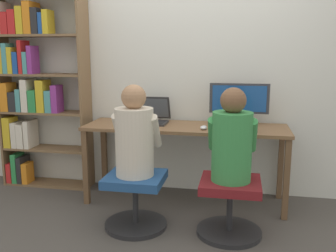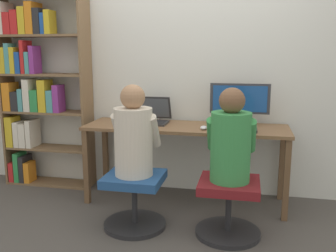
# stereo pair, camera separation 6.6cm
# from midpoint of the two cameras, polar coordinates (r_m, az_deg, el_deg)

# --- Properties ---
(ground_plane) EXTENTS (14.00, 14.00, 0.00)m
(ground_plane) POSITION_cam_midpoint_polar(r_m,az_deg,el_deg) (3.47, 1.29, -13.04)
(ground_plane) COLOR #4C4742
(wall_back) EXTENTS (10.00, 0.05, 2.60)m
(wall_back) POSITION_cam_midpoint_polar(r_m,az_deg,el_deg) (3.80, 3.01, 9.27)
(wall_back) COLOR silver
(wall_back) RESTS_ON ground_plane
(desk) EXTENTS (1.90, 0.57, 0.75)m
(desk) POSITION_cam_midpoint_polar(r_m,az_deg,el_deg) (3.53, 2.12, -1.28)
(desk) COLOR brown
(desk) RESTS_ON ground_plane
(desktop_monitor) EXTENTS (0.55, 0.22, 0.40)m
(desktop_monitor) POSITION_cam_midpoint_polar(r_m,az_deg,el_deg) (3.56, 10.24, 3.42)
(desktop_monitor) COLOR #333338
(desktop_monitor) RESTS_ON desk
(laptop) EXTENTS (0.30, 0.35, 0.25)m
(laptop) POSITION_cam_midpoint_polar(r_m,az_deg,el_deg) (3.66, -2.91, 1.30)
(laptop) COLOR #2D2D30
(laptop) RESTS_ON desk
(keyboard) EXTENTS (0.39, 0.16, 0.03)m
(keyboard) POSITION_cam_midpoint_polar(r_m,az_deg,el_deg) (3.35, 9.53, -0.47)
(keyboard) COLOR #232326
(keyboard) RESTS_ON desk
(computer_mouse_by_keyboard) EXTENTS (0.06, 0.10, 0.03)m
(computer_mouse_by_keyboard) POSITION_cam_midpoint_polar(r_m,az_deg,el_deg) (3.36, 4.87, -0.24)
(computer_mouse_by_keyboard) COLOR silver
(computer_mouse_by_keyboard) RESTS_ON desk
(office_chair_left) EXTENTS (0.52, 0.52, 0.45)m
(office_chair_left) POSITION_cam_midpoint_polar(r_m,az_deg,el_deg) (3.04, 8.76, -11.70)
(office_chair_left) COLOR #262628
(office_chair_left) RESTS_ON ground_plane
(office_chair_right) EXTENTS (0.52, 0.52, 0.45)m
(office_chair_right) POSITION_cam_midpoint_polar(r_m,az_deg,el_deg) (3.14, -5.59, -10.85)
(office_chair_right) COLOR #262628
(office_chair_right) RESTS_ON ground_plane
(person_at_monitor) EXTENTS (0.38, 0.34, 0.72)m
(person_at_monitor) POSITION_cam_midpoint_polar(r_m,az_deg,el_deg) (2.88, 9.07, -2.19)
(person_at_monitor) COLOR #388C47
(person_at_monitor) RESTS_ON office_chair_left
(person_at_laptop) EXTENTS (0.38, 0.35, 0.73)m
(person_at_laptop) POSITION_cam_midpoint_polar(r_m,az_deg,el_deg) (2.99, -5.75, -1.53)
(person_at_laptop) COLOR beige
(person_at_laptop) RESTS_ON office_chair_right
(bookshelf) EXTENTS (0.95, 0.27, 2.00)m
(bookshelf) POSITION_cam_midpoint_polar(r_m,az_deg,el_deg) (4.20, -20.55, 5.47)
(bookshelf) COLOR brown
(bookshelf) RESTS_ON ground_plane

